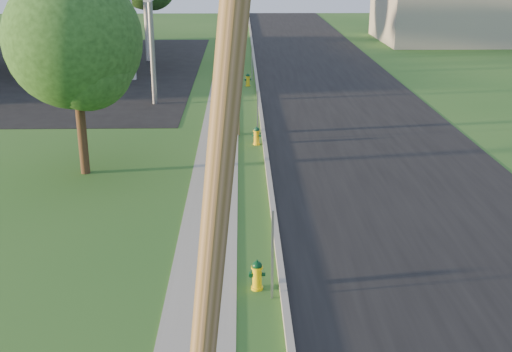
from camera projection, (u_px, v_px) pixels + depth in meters
The scene contains 16 objects.
road at pixel (405, 197), 19.09m from camera, with size 8.00×120.00×0.02m, color black.
curb at pixel (271, 196), 18.98m from camera, with size 0.15×120.00×0.15m, color gray.
sidewalk at pixel (212, 198), 18.96m from camera, with size 1.50×120.00×0.03m, color gray.
utility_pole_near at pixel (220, 156), 7.01m from camera, with size 1.40×0.32×9.48m.
utility_pole_mid at pixel (234, 7), 23.94m from camera, with size 1.40×0.32×9.80m.
sign_post_near at pixel (272, 255), 13.19m from camera, with size 0.05×0.04×2.00m, color gray.
sign_post_mid at pixel (258, 116), 24.32m from camera, with size 0.05×0.04×2.00m, color gray.
sign_post_far at pixel (252, 63), 35.83m from camera, with size 0.05×0.04×2.00m, color gray.
fuel_pump_ne at pixel (85, 63), 37.41m from camera, with size 1.20×3.20×1.90m.
fuel_pump_se at pixel (99, 53), 41.18m from camera, with size 1.20×3.20×1.90m.
distant_building at pixel (468, 16), 51.73m from camera, with size 14.00×10.00×4.00m, color #A19A8A.
tree_verge at pixel (77, 46), 19.72m from camera, with size 4.26×4.26×6.46m.
hydrant_near at pixel (257, 275), 13.77m from camera, with size 0.35×0.32×0.70m.
hydrant_mid at pixel (257, 136), 24.13m from camera, with size 0.37×0.33×0.72m.
hydrant_far at pixel (248, 80), 34.65m from camera, with size 0.36×0.32×0.70m.
car_silver at pixel (93, 58), 39.32m from camera, with size 1.64×4.07×1.39m, color #B8BBC1.
Camera 1 is at (-0.37, -7.69, 6.92)m, focal length 45.00 mm.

